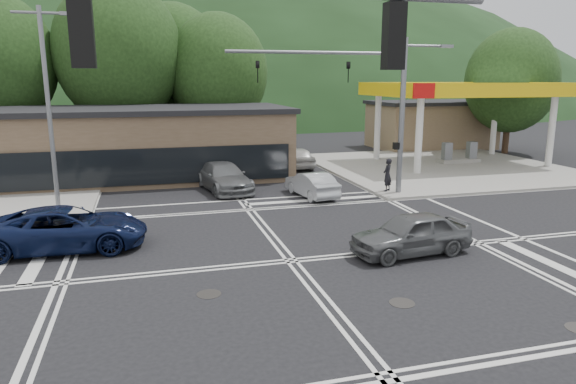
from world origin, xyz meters
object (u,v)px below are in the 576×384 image
object	(u,v)px
car_grey_center	(411,234)
pedestrian	(387,175)
car_blue_west	(66,229)
car_queue_b	(297,157)
car_northbound	(224,177)
car_queue_a	(312,184)

from	to	relation	value
car_grey_center	pedestrian	world-z (taller)	pedestrian
car_blue_west	car_queue_b	world-z (taller)	car_blue_west
car_blue_west	car_northbound	distance (m)	10.89
car_grey_center	car_queue_b	size ratio (longest dim) A/B	1.03
car_northbound	car_grey_center	bearing A→B (deg)	-78.59
pedestrian	car_queue_a	bearing A→B (deg)	-45.01
car_queue_a	car_queue_b	world-z (taller)	car_queue_b
car_queue_a	car_northbound	size ratio (longest dim) A/B	0.76
car_grey_center	pedestrian	size ratio (longest dim) A/B	2.48
car_queue_b	car_queue_a	bearing A→B (deg)	77.81
car_queue_a	car_blue_west	bearing A→B (deg)	18.93
car_queue_b	car_blue_west	bearing A→B (deg)	48.10
car_queue_a	pedestrian	distance (m)	4.13
car_grey_center	car_blue_west	bearing A→B (deg)	-113.58
car_blue_west	pedestrian	size ratio (longest dim) A/B	3.19
car_blue_west	pedestrian	world-z (taller)	pedestrian
car_queue_b	car_northbound	xyz separation A→B (m)	(-6.00, -6.12, 0.04)
car_blue_west	car_grey_center	size ratio (longest dim) A/B	1.29
car_northbound	pedestrian	world-z (taller)	pedestrian
car_northbound	car_queue_b	bearing A→B (deg)	35.88
car_blue_west	car_queue_a	distance (m)	12.42
car_northbound	car_blue_west	bearing A→B (deg)	-138.89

